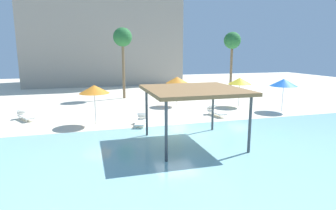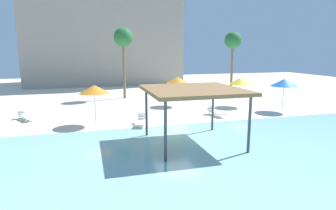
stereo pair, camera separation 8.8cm
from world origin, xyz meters
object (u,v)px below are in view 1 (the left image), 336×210
at_px(beach_umbrella_blue_1, 284,83).
at_px(lounge_chair_2, 141,120).
at_px(shade_pavilion, 194,91).
at_px(palm_tree_0, 232,42).
at_px(beach_umbrella_orange_3, 94,89).
at_px(beach_umbrella_yellow_2, 240,81).
at_px(lounge_chair_0, 25,115).
at_px(beach_umbrella_orange_0, 177,80).
at_px(lounge_chair_1, 216,111).
at_px(palm_tree_1, 123,39).

xyz_separation_m(beach_umbrella_blue_1, lounge_chair_2, (-11.95, -1.34, -2.01)).
bearing_deg(shade_pavilion, palm_tree_0, 56.04).
xyz_separation_m(shade_pavilion, beach_umbrella_orange_3, (-4.82, 5.51, -0.42)).
xyz_separation_m(shade_pavilion, palm_tree_0, (10.78, 16.00, 3.02)).
distance_m(beach_umbrella_yellow_2, lounge_chair_0, 17.40).
height_order(beach_umbrella_orange_0, lounge_chair_1, beach_umbrella_orange_0).
height_order(lounge_chair_2, palm_tree_1, palm_tree_1).
bearing_deg(shade_pavilion, lounge_chair_2, 113.21).
bearing_deg(beach_umbrella_yellow_2, palm_tree_0, 67.09).
distance_m(shade_pavilion, beach_umbrella_orange_3, 7.34).
relative_size(beach_umbrella_orange_3, palm_tree_1, 0.37).
bearing_deg(beach_umbrella_orange_0, lounge_chair_0, -169.82).
bearing_deg(beach_umbrella_yellow_2, lounge_chair_0, -178.74).
bearing_deg(lounge_chair_0, beach_umbrella_orange_3, 31.08).
bearing_deg(beach_umbrella_orange_0, shade_pavilion, -103.23).
xyz_separation_m(lounge_chair_0, lounge_chair_2, (7.69, -3.78, 0.00)).
bearing_deg(beach_umbrella_orange_0, lounge_chair_1, -70.64).
bearing_deg(lounge_chair_1, palm_tree_1, -158.68).
distance_m(lounge_chair_1, lounge_chair_2, 6.15).
bearing_deg(shade_pavilion, beach_umbrella_orange_0, 76.77).
relative_size(lounge_chair_1, lounge_chair_2, 0.99).
xyz_separation_m(beach_umbrella_yellow_2, beach_umbrella_orange_3, (-12.50, -3.15, 0.14)).
relative_size(shade_pavilion, beach_umbrella_orange_3, 1.81).
bearing_deg(palm_tree_0, beach_umbrella_blue_1, -94.28).
distance_m(shade_pavilion, lounge_chair_2, 5.48).
xyz_separation_m(beach_umbrella_orange_0, palm_tree_1, (-4.02, 5.48, 3.70)).
xyz_separation_m(beach_umbrella_blue_1, beach_umbrella_yellow_2, (-2.34, 2.83, -0.09)).
height_order(beach_umbrella_orange_3, lounge_chair_2, beach_umbrella_orange_3).
bearing_deg(beach_umbrella_orange_3, lounge_chair_0, 150.00).
height_order(shade_pavilion, lounge_chair_0, shade_pavilion).
xyz_separation_m(shade_pavilion, lounge_chair_0, (-9.62, 8.28, -2.47)).
relative_size(shade_pavilion, beach_umbrella_yellow_2, 1.90).
height_order(beach_umbrella_yellow_2, palm_tree_0, palm_tree_0).
distance_m(shade_pavilion, beach_umbrella_orange_0, 10.75).
bearing_deg(palm_tree_1, shade_pavilion, -84.41).
height_order(beach_umbrella_blue_1, beach_umbrella_orange_3, beach_umbrella_orange_3).
xyz_separation_m(lounge_chair_1, palm_tree_0, (6.70, 10.18, 5.49)).
relative_size(beach_umbrella_orange_0, lounge_chair_2, 1.31).
bearing_deg(palm_tree_0, lounge_chair_0, -159.27).
relative_size(beach_umbrella_orange_3, lounge_chair_0, 1.37).
bearing_deg(lounge_chair_0, palm_tree_0, 81.82).
relative_size(beach_umbrella_yellow_2, lounge_chair_2, 1.28).
distance_m(lounge_chair_2, palm_tree_0, 18.00).
relative_size(beach_umbrella_orange_3, lounge_chair_1, 1.36).
relative_size(beach_umbrella_blue_1, beach_umbrella_yellow_2, 1.04).
bearing_deg(beach_umbrella_orange_3, lounge_chair_1, 2.01).
distance_m(beach_umbrella_yellow_2, beach_umbrella_orange_3, 12.89).
xyz_separation_m(lounge_chair_0, palm_tree_0, (20.40, 7.72, 5.49)).
distance_m(lounge_chair_0, palm_tree_0, 22.49).
bearing_deg(lounge_chair_0, palm_tree_1, 104.60).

